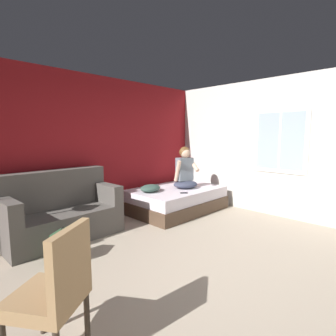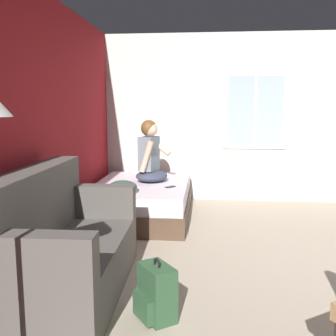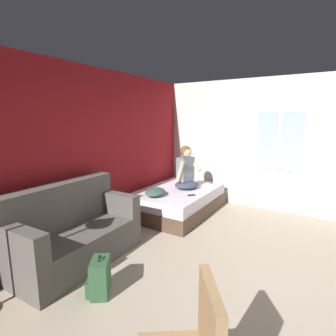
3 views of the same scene
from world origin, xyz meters
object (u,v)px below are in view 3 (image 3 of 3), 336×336
Objects in this scene: person_seated at (186,171)px; backpack at (99,278)px; couch at (74,232)px; bed at (178,201)px; throw_pillow at (155,192)px; cell_phone at (191,195)px.

person_seated is 2.93m from backpack.
couch is 3.76× the size of backpack.
backpack is (-0.33, -0.81, -0.20)m from couch.
bed is 4.10× the size of throw_pillow.
couch is 1.97× the size of person_seated.
couch is at bearing 171.39° from person_seated.
couch is 0.90m from backpack.
throw_pillow is 0.68m from cell_phone.
throw_pillow is at bearing 18.13° from backpack.
couch is 1.75m from throw_pillow.
throw_pillow is (-0.76, 0.24, -0.29)m from person_seated.
bed is 0.69m from throw_pillow.
couch reaches higher than backpack.
backpack is (-2.82, -0.43, -0.64)m from person_seated.
couch is at bearing -69.45° from cell_phone.
couch is at bearing 173.37° from bed.
backpack is at bearing -171.28° from person_seated.
throw_pillow is at bearing 162.21° from person_seated.
couch is 2.21m from cell_phone.
couch reaches higher than cell_phone.
couch is at bearing 175.58° from throw_pillow.
person_seated reaches higher than cell_phone.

